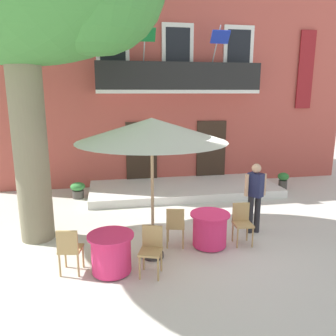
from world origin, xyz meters
TOP-DOWN VIEW (x-y plane):
  - ground_plane at (0.00, 0.00)m, footprint 120.00×120.00m
  - building_facade at (0.86, 6.99)m, footprint 13.00×5.09m
  - entrance_step_platform at (0.86, 3.79)m, footprint 6.27×2.42m
  - cafe_table_near_tree at (-1.66, -0.95)m, footprint 0.86×0.86m
  - cafe_chair_near_tree_0 at (-0.93, -1.13)m, footprint 0.51×0.51m
  - cafe_chair_near_tree_1 at (-2.41, -0.89)m, footprint 0.47×0.47m
  - cafe_table_middle at (0.48, -0.24)m, footprint 0.86×0.86m
  - cafe_chair_middle_0 at (-0.27, -0.14)m, footprint 0.48×0.48m
  - cafe_chair_middle_1 at (1.23, -0.22)m, footprint 0.43×0.43m
  - cafe_umbrella at (-0.81, -0.50)m, footprint 2.90×2.90m
  - ground_planter_left at (-2.62, 3.82)m, footprint 0.46×0.46m
  - ground_planter_right at (4.35, 3.53)m, footprint 0.38×0.38m
  - pedestrian_near_entrance at (1.74, 0.28)m, footprint 0.53×0.40m

SIDE VIEW (x-z plane):
  - ground_plane at x=0.00m, z-range 0.00..0.00m
  - entrance_step_platform at x=0.86m, z-range 0.00..0.25m
  - ground_planter_left at x=-2.62m, z-range 0.03..0.55m
  - ground_planter_right at x=4.35m, z-range 0.04..0.63m
  - cafe_table_near_tree at x=-1.66m, z-range 0.01..0.77m
  - cafe_table_middle at x=0.48m, z-range 0.01..0.77m
  - cafe_chair_near_tree_0 at x=-0.93m, z-range 0.07..0.98m
  - cafe_chair_near_tree_1 at x=-2.41m, z-range 0.07..0.98m
  - cafe_chair_middle_0 at x=-0.27m, z-range 0.07..0.98m
  - cafe_chair_middle_1 at x=1.23m, z-range 0.07..0.98m
  - pedestrian_near_entrance at x=1.74m, z-range 0.11..1.82m
  - cafe_umbrella at x=-0.81m, z-range 1.19..4.04m
  - building_facade at x=0.86m, z-range 0.00..7.50m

